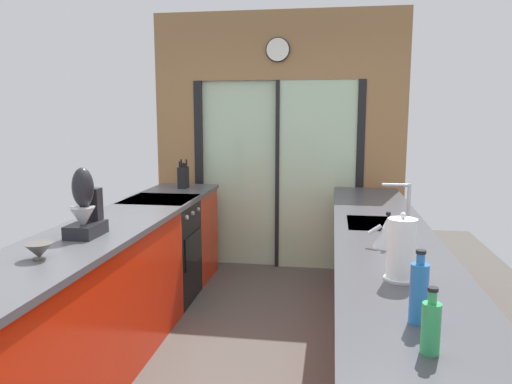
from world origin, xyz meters
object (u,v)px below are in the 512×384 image
Objects in this scene: oven_range at (161,250)px; soap_bottle_near at (431,326)px; soap_bottle_far at (419,292)px; paper_towel_roll at (402,250)px; kettle at (388,231)px; knife_block at (183,177)px; stand_mixer at (85,210)px; mixing_bowl at (39,251)px.

soap_bottle_near is (1.80, -2.56, 0.55)m from oven_range.
soap_bottle_far is at bearing 90.00° from soap_bottle_near.
paper_towel_roll is at bearing 90.00° from soap_bottle_far.
kettle is 1.02m from soap_bottle_far.
kettle is (1.80, -1.32, 0.55)m from oven_range.
knife_block is 3.08m from paper_towel_roll.
oven_range is at bearing -91.65° from knife_block.
stand_mixer is 1.97× the size of soap_bottle_near.
knife_block is at bearing 88.35° from oven_range.
stand_mixer is at bearing -179.31° from kettle.
stand_mixer reaches higher than knife_block.
mixing_bowl is 0.50× the size of knife_block.
oven_range is at bearing 133.79° from paper_towel_roll.
soap_bottle_near is at bearing -34.51° from stand_mixer.
soap_bottle_far is (1.78, -0.51, 0.07)m from mixing_bowl.
paper_towel_roll reaches higher than soap_bottle_far.
soap_bottle_near is 0.23m from soap_bottle_far.
kettle is at bearing 0.69° from stand_mixer.
stand_mixer reaches higher than kettle.
oven_range is 2.97× the size of paper_towel_roll.
soap_bottle_near is at bearing -60.95° from knife_block.
kettle is 0.89× the size of soap_bottle_far.
soap_bottle_near reaches higher than mixing_bowl.
stand_mixer is at bearing 163.26° from paper_towel_roll.
paper_towel_roll is at bearing -90.23° from kettle.
stand_mixer is 1.57× the size of soap_bottle_far.
kettle is 0.77× the size of paper_towel_roll.
paper_towel_roll reaches higher than kettle.
oven_range is at bearing 125.04° from soap_bottle_near.
oven_range is 0.86m from knife_block.
oven_range is 1.90m from mixing_bowl.
paper_towel_roll is (-0.00, 0.69, 0.05)m from soap_bottle_near.
kettle is at bearing 89.90° from soap_bottle_near.
mixing_bowl is at bearing 157.63° from soap_bottle_near.
mixing_bowl is 0.60× the size of kettle.
stand_mixer reaches higher than paper_towel_roll.
soap_bottle_near is at bearing -90.00° from paper_towel_roll.
knife_block reaches higher than kettle.
paper_towel_roll is (1.78, -2.52, 0.03)m from knife_block.
soap_bottle_far is at bearing -90.13° from kettle.
stand_mixer reaches higher than soap_bottle_near.
kettle is at bearing 89.87° from soap_bottle_far.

